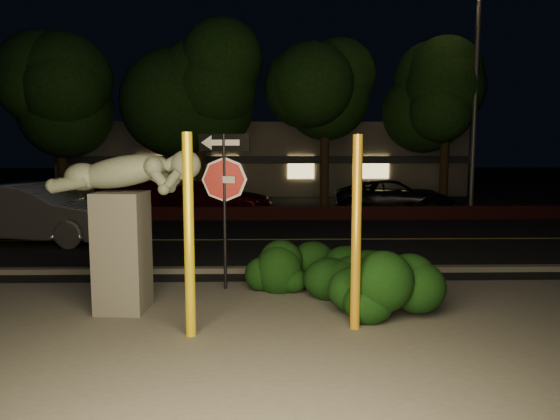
% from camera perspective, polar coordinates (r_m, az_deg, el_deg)
% --- Properties ---
extents(ground, '(90.00, 90.00, 0.00)m').
position_cam_1_polar(ground, '(19.25, -1.92, -1.58)').
color(ground, black).
rests_on(ground, ground).
extents(patio, '(14.00, 6.00, 0.02)m').
position_cam_1_polar(patio, '(8.53, -2.59, -12.60)').
color(patio, '#4C4944').
rests_on(patio, ground).
extents(road, '(80.00, 8.00, 0.01)m').
position_cam_1_polar(road, '(16.29, -2.02, -3.14)').
color(road, black).
rests_on(road, ground).
extents(lane_marking, '(80.00, 0.12, 0.00)m').
position_cam_1_polar(lane_marking, '(16.29, -2.02, -3.09)').
color(lane_marking, gold).
rests_on(lane_marking, road).
extents(curb, '(80.00, 0.25, 0.12)m').
position_cam_1_polar(curb, '(12.27, -2.22, -6.26)').
color(curb, '#4C4944').
rests_on(curb, ground).
extents(brick_wall, '(40.00, 0.35, 0.50)m').
position_cam_1_polar(brick_wall, '(20.51, -1.89, -0.35)').
color(brick_wall, '#461617').
rests_on(brick_wall, ground).
extents(parking_lot, '(40.00, 12.00, 0.01)m').
position_cam_1_polar(parking_lot, '(26.20, -1.79, 0.72)').
color(parking_lot, black).
rests_on(parking_lot, ground).
extents(building, '(22.00, 10.20, 4.00)m').
position_cam_1_polar(building, '(34.04, -1.71, 5.53)').
color(building, gray).
rests_on(building, ground).
extents(tree_far_a, '(4.60, 4.60, 7.43)m').
position_cam_1_polar(tree_far_a, '(23.64, -22.19, 12.49)').
color(tree_far_a, black).
rests_on(tree_far_a, ground).
extents(tree_far_b, '(5.20, 5.20, 8.41)m').
position_cam_1_polar(tree_far_b, '(22.62, -8.48, 15.01)').
color(tree_far_b, black).
rests_on(tree_far_b, ground).
extents(tree_far_c, '(4.80, 4.80, 7.84)m').
position_cam_1_polar(tree_far_c, '(22.14, 4.77, 14.22)').
color(tree_far_c, black).
rests_on(tree_far_c, ground).
extents(tree_far_d, '(4.40, 4.40, 7.42)m').
position_cam_1_polar(tree_far_d, '(23.64, 17.08, 12.88)').
color(tree_far_d, black).
rests_on(tree_far_d, ground).
extents(yellow_pole_left, '(0.15, 0.15, 3.03)m').
position_cam_1_polar(yellow_pole_left, '(8.07, -9.48, -2.77)').
color(yellow_pole_left, yellow).
rests_on(yellow_pole_left, ground).
extents(yellow_pole_right, '(0.15, 0.15, 3.00)m').
position_cam_1_polar(yellow_pole_right, '(8.36, 7.97, -2.49)').
color(yellow_pole_right, gold).
rests_on(yellow_pole_right, ground).
extents(signpost, '(1.00, 0.33, 3.05)m').
position_cam_1_polar(signpost, '(10.57, -5.85, 3.14)').
color(signpost, black).
rests_on(signpost, ground).
extents(sculpture, '(2.58, 0.88, 2.76)m').
position_cam_1_polar(sculpture, '(9.53, -16.02, -0.33)').
color(sculpture, '#4C4944').
rests_on(sculpture, ground).
extents(hedge_center, '(2.12, 1.32, 1.03)m').
position_cam_1_polar(hedge_center, '(10.77, 0.60, -5.65)').
color(hedge_center, black).
rests_on(hedge_center, ground).
extents(hedge_right, '(2.07, 1.50, 1.22)m').
position_cam_1_polar(hedge_right, '(10.28, 7.13, -5.77)').
color(hedge_right, black).
rests_on(hedge_right, ground).
extents(hedge_far_right, '(1.87, 1.50, 1.13)m').
position_cam_1_polar(hedge_far_right, '(9.27, 10.93, -7.54)').
color(hedge_far_right, black).
rests_on(hedge_far_right, ground).
extents(streetlight, '(1.29, 0.69, 9.05)m').
position_cam_1_polar(streetlight, '(22.13, 19.43, 13.14)').
color(streetlight, '#46474B').
rests_on(streetlight, ground).
extents(silver_sedan, '(5.44, 2.68, 1.72)m').
position_cam_1_polar(silver_sedan, '(17.33, -24.27, -0.30)').
color(silver_sedan, '#B4B4B9').
rests_on(silver_sedan, ground).
extents(parked_car_red, '(4.45, 3.20, 1.41)m').
position_cam_1_polar(parked_car_red, '(24.92, -14.44, 1.79)').
color(parked_car_red, maroon).
rests_on(parked_car_red, ground).
extents(parked_car_darkred, '(4.80, 2.49, 1.33)m').
position_cam_1_polar(parked_car_darkred, '(22.69, -6.64, 1.37)').
color(parked_car_darkred, '#450A0F').
rests_on(parked_car_darkred, ground).
extents(parked_car_dark, '(5.17, 3.09, 1.34)m').
position_cam_1_polar(parked_car_dark, '(23.16, 11.84, 1.40)').
color(parked_car_dark, black).
rests_on(parked_car_dark, ground).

